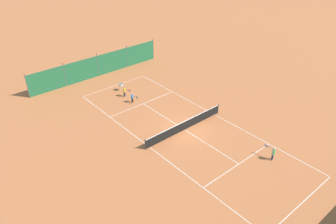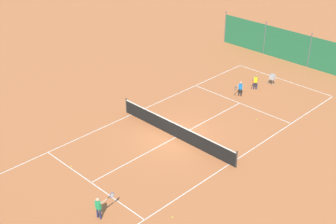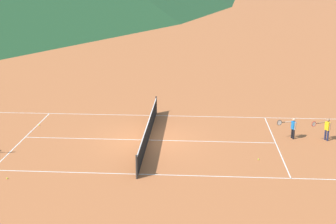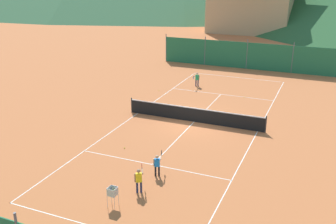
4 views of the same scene
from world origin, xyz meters
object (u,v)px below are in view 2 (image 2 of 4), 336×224
Objects in this scene: player_near_baseline at (240,88)px; ball_hopper at (272,77)px; tennis_ball_near_corner at (257,119)px; player_far_baseline at (99,206)px; tennis_ball_far_corner at (172,217)px; player_near_service at (255,81)px; tennis_ball_alley_right at (72,167)px; tennis_net at (176,130)px.

player_near_baseline is 3.16m from ball_hopper.
player_near_baseline is 16.63× the size of tennis_ball_near_corner.
player_far_baseline reaches higher than tennis_ball_near_corner.
tennis_ball_near_corner is (2.70, -10.65, 0.00)m from tennis_ball_far_corner.
player_near_baseline is (0.13, 1.67, -0.04)m from player_near_service.
tennis_ball_alley_right is (6.83, 0.93, 0.00)m from tennis_ball_far_corner.
tennis_ball_alley_right is (1.91, 6.29, -0.47)m from tennis_net.
tennis_net is at bearing 67.19° from tennis_ball_near_corner.
ball_hopper is at bearing -82.01° from player_far_baseline.
player_near_baseline reaches higher than tennis_ball_far_corner.
player_near_service is at bearing -69.09° from tennis_ball_far_corner.
player_far_baseline is 17.88× the size of tennis_ball_alley_right.
player_far_baseline is at bearing 97.99° from ball_hopper.
tennis_ball_near_corner is (0.27, -13.03, -0.66)m from player_far_baseline.
ball_hopper is (-0.63, -3.10, 0.01)m from player_near_baseline.
player_far_baseline is at bearing 91.16° from tennis_ball_near_corner.
player_far_baseline is at bearing 161.68° from tennis_ball_alley_right.
tennis_net is 139.09× the size of tennis_ball_alley_right.
tennis_ball_alley_right is 16.80m from ball_hopper.
tennis_net is at bearing 90.32° from ball_hopper.
tennis_net is 7.34m from player_near_baseline.
player_far_baseline reaches higher than tennis_ball_far_corner.
player_far_baseline is 17.88× the size of tennis_ball_near_corner.
player_far_baseline is 1.33× the size of ball_hopper.
tennis_net is 5.75m from tennis_ball_near_corner.
player_near_service reaches higher than player_near_baseline.
tennis_ball_alley_right is (1.35, 15.26, -0.65)m from player_near_service.
tennis_ball_far_corner is at bearing 107.53° from ball_hopper.
player_far_baseline is (-2.49, 7.75, 0.19)m from tennis_net.
tennis_ball_near_corner is at bearing -112.81° from tennis_net.
tennis_net is at bearing -72.20° from player_far_baseline.
tennis_ball_alley_right is (4.39, -1.45, -0.66)m from player_far_baseline.
player_near_service is 1.68m from player_near_baseline.
tennis_ball_alley_right is at bearing 73.16° from tennis_net.
player_far_baseline reaches higher than tennis_net.
ball_hopper is at bearing -89.68° from tennis_net.
player_near_service is at bearing -86.44° from tennis_net.
player_near_baseline is 13.87m from tennis_ball_far_corner.
tennis_ball_far_corner is (-5.48, 14.34, -0.65)m from player_near_service.
tennis_ball_far_corner is 6.89m from tennis_ball_alley_right.
tennis_ball_near_corner is at bearing 145.31° from player_near_baseline.
tennis_ball_near_corner is at bearing -75.78° from tennis_ball_far_corner.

